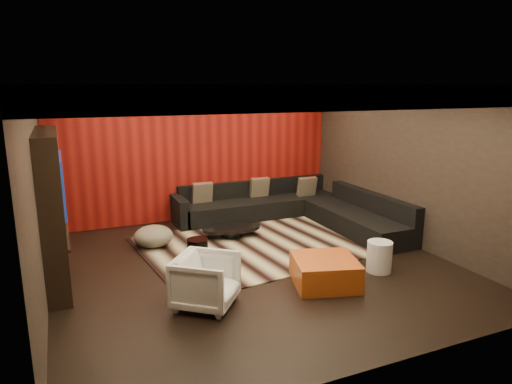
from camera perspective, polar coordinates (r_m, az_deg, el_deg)
name	(u,v)px	position (r m, az deg, el deg)	size (l,w,h in m)	color
floor	(254,266)	(7.38, -0.28, -9.23)	(6.00, 6.00, 0.02)	black
ceiling	(254,85)	(6.83, -0.31, 13.24)	(6.00, 6.00, 0.02)	silver
wall_back	(198,154)	(9.77, -7.30, 4.76)	(6.00, 0.02, 2.80)	black
wall_left	(36,198)	(6.43, -25.76, -0.71)	(0.02, 6.00, 2.80)	black
wall_right	(408,166)	(8.59, 18.52, 3.07)	(0.02, 6.00, 2.80)	black
red_feature_wall	(198,154)	(9.73, -7.23, 4.73)	(5.98, 0.05, 2.78)	#6B0C0A
soffit_back	(200,92)	(9.37, -6.98, 12.35)	(6.00, 0.60, 0.22)	silver
soffit_front	(367,97)	(4.48, 13.74, 11.48)	(6.00, 0.60, 0.22)	silver
soffit_left	(53,94)	(6.28, -24.07, 11.07)	(0.60, 4.80, 0.22)	silver
soffit_right	(400,92)	(8.27, 17.53, 11.78)	(0.60, 4.80, 0.22)	silver
cove_back	(205,97)	(9.05, -6.34, 11.78)	(4.80, 0.08, 0.04)	#FFD899
cove_front	(346,105)	(4.75, 11.18, 10.58)	(4.80, 0.08, 0.04)	#FFD899
cove_left	(83,102)	(6.29, -20.85, 10.52)	(0.08, 4.80, 0.04)	#FFD899
cove_right	(383,98)	(8.06, 15.62, 11.25)	(0.08, 4.80, 0.04)	#FFD899
tv_surround	(52,208)	(7.08, -24.09, -1.89)	(0.30, 2.00, 2.20)	black
tv_screen	(62,183)	(7.00, -23.05, 0.99)	(0.04, 1.30, 0.80)	black
tv_shelf	(67,234)	(7.18, -22.52, -4.87)	(0.04, 1.60, 0.04)	black
rug	(258,244)	(8.29, 0.24, -6.54)	(4.00, 3.00, 0.02)	#BBB189
coffee_table	(231,231)	(8.67, -3.12, -4.93)	(1.12, 1.12, 0.19)	black
drum_stool	(198,251)	(7.41, -7.31, -7.33)	(0.34, 0.34, 0.40)	black
striped_pouf	(153,236)	(8.30, -12.70, -5.40)	(0.68, 0.68, 0.38)	beige
white_side_table	(379,257)	(7.32, 15.16, -7.80)	(0.38, 0.38, 0.48)	silver
orange_ottoman	(325,271)	(6.72, 8.60, -9.78)	(0.87, 0.87, 0.39)	#B05116
armchair	(206,281)	(6.01, -6.27, -11.01)	(0.73, 0.76, 0.69)	silver
sectional_sofa	(295,210)	(9.60, 4.85, -2.25)	(3.65, 3.50, 0.75)	black
throw_pillows	(257,189)	(9.92, 0.16, 0.41)	(2.73, 0.56, 0.44)	tan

